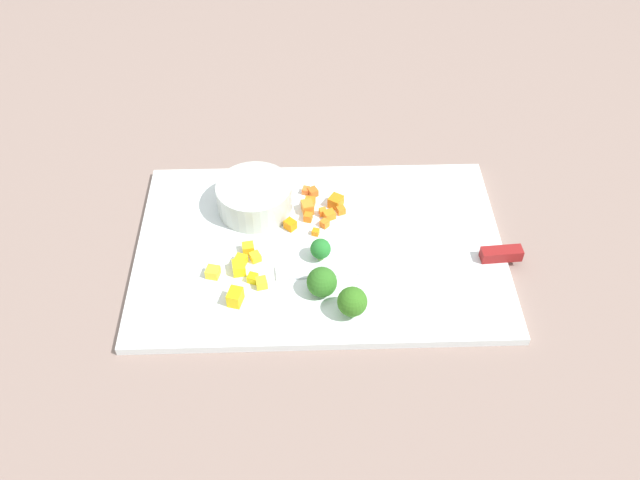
# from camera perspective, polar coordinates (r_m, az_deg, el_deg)

# --- Properties ---
(ground_plane) EXTENTS (4.00, 4.00, 0.00)m
(ground_plane) POSITION_cam_1_polar(r_m,az_deg,el_deg) (0.95, 0.00, -0.91)
(ground_plane) COLOR gray
(cutting_board) EXTENTS (0.51, 0.34, 0.01)m
(cutting_board) POSITION_cam_1_polar(r_m,az_deg,el_deg) (0.95, 0.00, -0.67)
(cutting_board) COLOR white
(cutting_board) RESTS_ON ground_plane
(prep_bowl) EXTENTS (0.11, 0.11, 0.04)m
(prep_bowl) POSITION_cam_1_polar(r_m,az_deg,el_deg) (0.99, -5.56, 3.63)
(prep_bowl) COLOR beige
(prep_bowl) RESTS_ON cutting_board
(chef_knife) EXTENTS (0.34, 0.04, 0.02)m
(chef_knife) POSITION_cam_1_polar(r_m,az_deg,el_deg) (0.93, 9.52, -1.71)
(chef_knife) COLOR silver
(chef_knife) RESTS_ON cutting_board
(carrot_dice_0) EXTENTS (0.02, 0.02, 0.02)m
(carrot_dice_0) POSITION_cam_1_polar(r_m,az_deg,el_deg) (0.99, -1.07, 2.79)
(carrot_dice_0) COLOR orange
(carrot_dice_0) RESTS_ON cutting_board
(carrot_dice_1) EXTENTS (0.01, 0.01, 0.01)m
(carrot_dice_1) POSITION_cam_1_polar(r_m,az_deg,el_deg) (1.02, -1.21, 4.21)
(carrot_dice_1) COLOR orange
(carrot_dice_1) RESTS_ON cutting_board
(carrot_dice_2) EXTENTS (0.02, 0.02, 0.01)m
(carrot_dice_2) POSITION_cam_1_polar(r_m,az_deg,el_deg) (1.00, -0.87, 3.20)
(carrot_dice_2) COLOR orange
(carrot_dice_2) RESTS_ON cutting_board
(carrot_dice_3) EXTENTS (0.01, 0.01, 0.01)m
(carrot_dice_3) POSITION_cam_1_polar(r_m,az_deg,el_deg) (0.96, -0.38, 0.67)
(carrot_dice_3) COLOR orange
(carrot_dice_3) RESTS_ON cutting_board
(carrot_dice_4) EXTENTS (0.02, 0.02, 0.01)m
(carrot_dice_4) POSITION_cam_1_polar(r_m,az_deg,el_deg) (1.01, -0.61, 4.08)
(carrot_dice_4) COLOR orange
(carrot_dice_4) RESTS_ON cutting_board
(carrot_dice_5) EXTENTS (0.03, 0.03, 0.02)m
(carrot_dice_5) POSITION_cam_1_polar(r_m,az_deg,el_deg) (1.00, 1.34, 3.28)
(carrot_dice_5) COLOR orange
(carrot_dice_5) RESTS_ON cutting_board
(carrot_dice_6) EXTENTS (0.01, 0.01, 0.01)m
(carrot_dice_6) POSITION_cam_1_polar(r_m,az_deg,el_deg) (0.97, -1.02, 1.95)
(carrot_dice_6) COLOR orange
(carrot_dice_6) RESTS_ON cutting_board
(carrot_dice_7) EXTENTS (0.02, 0.02, 0.01)m
(carrot_dice_7) POSITION_cam_1_polar(r_m,az_deg,el_deg) (0.97, 0.39, 1.41)
(carrot_dice_7) COLOR orange
(carrot_dice_7) RESTS_ON cutting_board
(carrot_dice_8) EXTENTS (0.02, 0.02, 0.01)m
(carrot_dice_8) POSITION_cam_1_polar(r_m,az_deg,el_deg) (0.98, 0.79, 2.14)
(carrot_dice_8) COLOR orange
(carrot_dice_8) RESTS_ON cutting_board
(carrot_dice_9) EXTENTS (0.01, 0.01, 0.01)m
(carrot_dice_9) POSITION_cam_1_polar(r_m,az_deg,el_deg) (0.99, 1.78, 2.53)
(carrot_dice_9) COLOR orange
(carrot_dice_9) RESTS_ON cutting_board
(carrot_dice_10) EXTENTS (0.01, 0.01, 0.01)m
(carrot_dice_10) POSITION_cam_1_polar(r_m,az_deg,el_deg) (0.98, 0.24, 2.38)
(carrot_dice_10) COLOR orange
(carrot_dice_10) RESTS_ON cutting_board
(carrot_dice_11) EXTENTS (0.02, 0.02, 0.01)m
(carrot_dice_11) POSITION_cam_1_polar(r_m,az_deg,el_deg) (0.96, -2.53, 1.31)
(carrot_dice_11) COLOR orange
(carrot_dice_11) RESTS_ON cutting_board
(pepper_dice_0) EXTENTS (0.02, 0.02, 0.01)m
(pepper_dice_0) POSITION_cam_1_polar(r_m,az_deg,el_deg) (0.90, -5.71, -3.23)
(pepper_dice_0) COLOR yellow
(pepper_dice_0) RESTS_ON cutting_board
(pepper_dice_1) EXTENTS (0.02, 0.02, 0.01)m
(pepper_dice_1) POSITION_cam_1_polar(r_m,az_deg,el_deg) (0.93, -5.49, -1.44)
(pepper_dice_1) COLOR yellow
(pepper_dice_1) RESTS_ON cutting_board
(pepper_dice_2) EXTENTS (0.02, 0.03, 0.02)m
(pepper_dice_2) POSITION_cam_1_polar(r_m,az_deg,el_deg) (0.88, -7.18, -4.80)
(pepper_dice_2) COLOR yellow
(pepper_dice_2) RESTS_ON cutting_board
(pepper_dice_3) EXTENTS (0.02, 0.02, 0.01)m
(pepper_dice_3) POSITION_cam_1_polar(r_m,az_deg,el_deg) (0.89, -4.98, -3.64)
(pepper_dice_3) COLOR yellow
(pepper_dice_3) RESTS_ON cutting_board
(pepper_dice_4) EXTENTS (0.02, 0.02, 0.01)m
(pepper_dice_4) POSITION_cam_1_polar(r_m,az_deg,el_deg) (0.91, -9.05, -2.71)
(pepper_dice_4) COLOR yellow
(pepper_dice_4) RESTS_ON cutting_board
(pepper_dice_5) EXTENTS (0.02, 0.02, 0.01)m
(pepper_dice_5) POSITION_cam_1_polar(r_m,az_deg,el_deg) (0.92, -6.72, -1.73)
(pepper_dice_5) COLOR yellow
(pepper_dice_5) RESTS_ON cutting_board
(pepper_dice_6) EXTENTS (0.02, 0.02, 0.01)m
(pepper_dice_6) POSITION_cam_1_polar(r_m,az_deg,el_deg) (0.94, -6.09, -0.69)
(pepper_dice_6) COLOR yellow
(pepper_dice_6) RESTS_ON cutting_board
(pepper_dice_7) EXTENTS (0.02, 0.02, 0.02)m
(pepper_dice_7) POSITION_cam_1_polar(r_m,az_deg,el_deg) (0.91, -6.87, -2.35)
(pepper_dice_7) COLOR yellow
(pepper_dice_7) RESTS_ON cutting_board
(broccoli_floret_0) EXTENTS (0.04, 0.04, 0.04)m
(broccoli_floret_0) POSITION_cam_1_polar(r_m,az_deg,el_deg) (0.87, -0.03, -3.60)
(broccoli_floret_0) COLOR #88B663
(broccoli_floret_0) RESTS_ON cutting_board
(broccoli_floret_1) EXTENTS (0.04, 0.04, 0.04)m
(broccoli_floret_1) POSITION_cam_1_polar(r_m,az_deg,el_deg) (0.85, 2.75, -5.26)
(broccoli_floret_1) COLOR #7FC068
(broccoli_floret_1) RESTS_ON cutting_board
(broccoli_floret_2) EXTENTS (0.03, 0.03, 0.03)m
(broccoli_floret_2) POSITION_cam_1_polar(r_m,az_deg,el_deg) (0.91, -0.01, -0.77)
(broccoli_floret_2) COLOR #81C060
(broccoli_floret_2) RESTS_ON cutting_board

